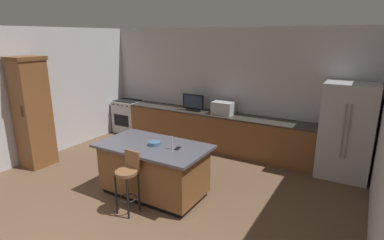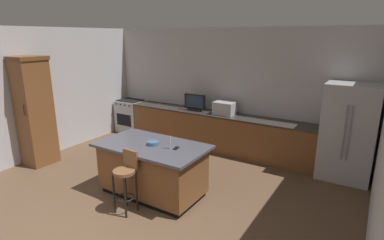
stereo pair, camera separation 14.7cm
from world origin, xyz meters
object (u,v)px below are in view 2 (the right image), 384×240
object	(u,v)px
microwave	(225,108)
range_oven	(131,116)
tv_monitor	(195,103)
refrigerator	(348,132)
cabinet_tower	(35,110)
fruit_bowl	(153,143)
cell_phone	(176,148)
kitchen_island	(153,169)
bar_stool_center	(126,176)

from	to	relation	value
microwave	range_oven	bearing A→B (deg)	-179.98
tv_monitor	refrigerator	bearing A→B (deg)	-0.21
refrigerator	cabinet_tower	xyz separation A→B (m)	(-5.70, -2.68, 0.26)
microwave	fruit_bowl	size ratio (longest dim) A/B	2.40
cell_phone	fruit_bowl	bearing A→B (deg)	177.09
cabinet_tower	fruit_bowl	xyz separation A→B (m)	(2.98, 0.23, -0.24)
refrigerator	cell_phone	world-z (taller)	refrigerator
kitchen_island	microwave	xyz separation A→B (m)	(0.13, 2.52, 0.59)
bar_stool_center	cell_phone	size ratio (longest dim) A/B	6.60
fruit_bowl	refrigerator	bearing A→B (deg)	42.10
kitchen_island	range_oven	size ratio (longest dim) A/B	2.03
bar_stool_center	cell_phone	world-z (taller)	bar_stool_center
fruit_bowl	cell_phone	bearing A→B (deg)	8.49
bar_stool_center	cell_phone	xyz separation A→B (m)	(0.45, 0.71, 0.32)
refrigerator	tv_monitor	xyz separation A→B (m)	(-3.40, 0.01, 0.17)
refrigerator	microwave	distance (m)	2.63
kitchen_island	microwave	distance (m)	2.59
kitchen_island	fruit_bowl	size ratio (longest dim) A/B	9.41
tv_monitor	cell_phone	size ratio (longest dim) A/B	3.80
microwave	cell_phone	bearing A→B (deg)	-82.50
cabinet_tower	cell_phone	xyz separation A→B (m)	(3.40, 0.29, -0.27)
refrigerator	fruit_bowl	xyz separation A→B (m)	(-2.72, -2.46, 0.02)
kitchen_island	tv_monitor	xyz separation A→B (m)	(-0.65, 2.47, 0.63)
refrigerator	microwave	size ratio (longest dim) A/B	3.87
fruit_bowl	tv_monitor	bearing A→B (deg)	105.45
range_oven	fruit_bowl	bearing A→B (deg)	-41.42
kitchen_island	cell_phone	xyz separation A→B (m)	(0.46, 0.06, 0.45)
range_oven	cell_phone	xyz separation A→B (m)	(3.28, -2.46, 0.46)
tv_monitor	range_oven	bearing A→B (deg)	178.66
refrigerator	microwave	world-z (taller)	refrigerator
range_oven	microwave	xyz separation A→B (m)	(2.96, 0.00, 0.60)
cabinet_tower	fruit_bowl	world-z (taller)	cabinet_tower
kitchen_island	cell_phone	world-z (taller)	cell_phone
tv_monitor	cabinet_tower	bearing A→B (deg)	-130.40
cabinet_tower	fruit_bowl	size ratio (longest dim) A/B	11.49
microwave	kitchen_island	bearing A→B (deg)	-93.00
kitchen_island	cell_phone	distance (m)	0.64
range_oven	cell_phone	world-z (taller)	range_oven
microwave	fruit_bowl	xyz separation A→B (m)	(-0.10, -2.52, -0.11)
refrigerator	cabinet_tower	distance (m)	6.30
kitchen_island	cabinet_tower	size ratio (longest dim) A/B	0.82
tv_monitor	bar_stool_center	world-z (taller)	tv_monitor
kitchen_island	range_oven	xyz separation A→B (m)	(-2.82, 2.52, -0.01)
microwave	cell_phone	xyz separation A→B (m)	(0.32, -2.46, -0.14)
range_oven	bar_stool_center	size ratio (longest dim) A/B	0.94
cabinet_tower	microwave	size ratio (longest dim) A/B	4.79
microwave	fruit_bowl	bearing A→B (deg)	-92.23
kitchen_island	microwave	world-z (taller)	microwave
refrigerator	cell_phone	xyz separation A→B (m)	(-2.30, -2.39, -0.01)
refrigerator	tv_monitor	distance (m)	3.41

